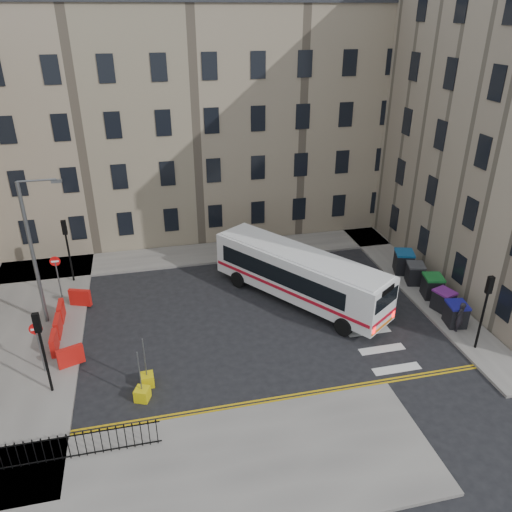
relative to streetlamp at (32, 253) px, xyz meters
name	(u,v)px	position (x,y,z in m)	size (l,w,h in m)	color
ground	(283,313)	(13.00, -2.00, -4.34)	(120.00, 120.00, 0.00)	black
pavement_north	(167,257)	(7.00, 6.60, -4.26)	(36.00, 3.20, 0.15)	slate
pavement_east	(395,265)	(22.00, 2.00, -4.26)	(2.40, 26.00, 0.15)	slate
pavement_west	(25,334)	(-1.00, -1.00, -4.26)	(6.00, 22.00, 0.15)	slate
pavement_sw	(175,479)	(6.00, -12.00, -4.26)	(20.00, 6.00, 0.15)	slate
terrace_north	(138,115)	(6.00, 13.50, 4.28)	(38.30, 10.80, 17.20)	gray
traffic_light_east	(486,302)	(21.60, -7.50, -1.47)	(0.28, 0.22, 4.10)	black
traffic_light_nw	(67,241)	(1.00, 4.50, -1.47)	(0.28, 0.22, 4.10)	black
traffic_light_sw	(41,341)	(1.00, -6.00, -1.47)	(0.28, 0.22, 4.10)	black
streetlamp	(32,253)	(0.00, 0.00, 0.00)	(0.50, 0.22, 8.14)	#595B5E
no_entry_north	(56,269)	(0.50, 2.50, -2.26)	(0.60, 0.08, 3.00)	#595B5E
no_entry_south	(38,338)	(0.50, -4.50, -2.26)	(0.60, 0.08, 3.00)	#595B5E
roadworks_barriers	(65,325)	(1.16, -1.50, -3.69)	(1.66, 6.26, 1.00)	red
iron_railings	(56,449)	(1.75, -10.20, -3.59)	(7.80, 0.04, 1.20)	black
bus	(299,274)	(14.28, -0.77, -2.57)	(8.49, 10.63, 3.05)	white
wheelie_bin_a	(456,314)	(21.75, -5.38, -3.53)	(1.20, 1.33, 1.30)	black
wheelie_bin_b	(443,300)	(21.92, -3.90, -3.57)	(1.25, 1.34, 1.22)	black
wheelie_bin_c	(432,286)	(22.08, -2.41, -3.50)	(1.32, 1.44, 1.36)	black
wheelie_bin_d	(415,273)	(21.92, -0.66, -3.53)	(1.33, 1.43, 1.30)	black
wheelie_bin_e	(403,262)	(21.92, 0.82, -3.46)	(1.49, 1.60, 1.45)	black
pedestrian	(460,317)	(21.58, -5.94, -3.33)	(0.63, 0.41, 1.71)	black
bollard_yellow	(147,380)	(5.22, -6.44, -4.04)	(0.60, 0.60, 0.60)	#D0B80B
bollard_chevron	(142,394)	(4.97, -7.36, -4.04)	(0.60, 0.60, 0.60)	#D5C00C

